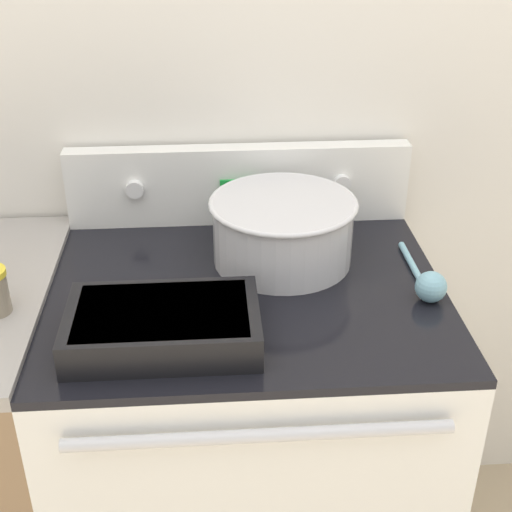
{
  "coord_description": "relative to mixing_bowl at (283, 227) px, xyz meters",
  "views": [
    {
      "loc": [
        -0.07,
        -0.91,
        1.66
      ],
      "look_at": [
        0.02,
        0.35,
        0.96
      ],
      "focal_mm": 50.0,
      "sensor_mm": 36.0,
      "label": 1
    }
  ],
  "objects": [
    {
      "name": "casserole_dish",
      "position": [
        -0.24,
        -0.28,
        -0.04
      ],
      "size": [
        0.34,
        0.21,
        0.07
      ],
      "color": "black",
      "rests_on": "stove_range"
    },
    {
      "name": "mixing_bowl",
      "position": [
        0.0,
        0.0,
        0.0
      ],
      "size": [
        0.31,
        0.31,
        0.14
      ],
      "color": "silver",
      "rests_on": "stove_range"
    },
    {
      "name": "stove_range",
      "position": [
        -0.08,
        -0.1,
        -0.53
      ],
      "size": [
        0.8,
        0.7,
        0.9
      ],
      "color": "white",
      "rests_on": "ground_plane"
    },
    {
      "name": "ladle",
      "position": [
        0.27,
        -0.17,
        -0.05
      ],
      "size": [
        0.06,
        0.25,
        0.06
      ],
      "color": "#7AB2C6",
      "rests_on": "stove_range"
    },
    {
      "name": "kitchen_wall",
      "position": [
        -0.08,
        0.26,
        0.27
      ],
      "size": [
        8.0,
        0.05,
        2.5
      ],
      "color": "silver",
      "rests_on": "ground_plane"
    },
    {
      "name": "control_panel",
      "position": [
        -0.08,
        0.2,
        0.01
      ],
      "size": [
        0.8,
        0.07,
        0.19
      ],
      "color": "white",
      "rests_on": "stove_range"
    }
  ]
}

